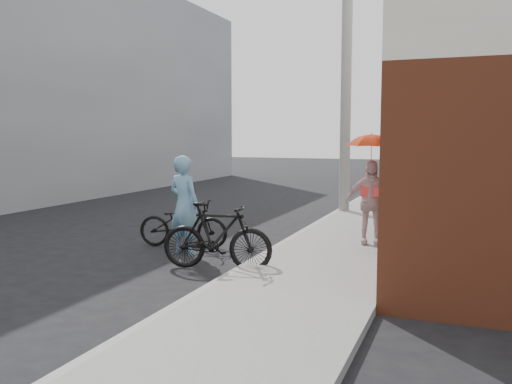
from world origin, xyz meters
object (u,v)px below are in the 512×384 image
Objects in this scene: bike_left at (183,223)px; bike_right at (217,236)px; utility_pole at (346,84)px; officer at (184,205)px; planter at (399,236)px; kimono_woman at (370,202)px.

bike_left is 0.98× the size of bike_right.
utility_pole is 3.97× the size of bike_left.
bike_left is at bearing -110.39° from utility_pole.
utility_pole reaches higher than bike_left.
utility_pole is 6.62m from officer.
officer is 0.99× the size of bike_right.
planter is (1.90, -3.88, -3.28)m from utility_pole.
bike_left is 1.12× the size of kimono_woman.
officer is 1.02× the size of bike_left.
bike_left is at bearing -43.78° from officer.
utility_pole reaches higher than kimono_woman.
planter is (2.52, 2.82, -0.33)m from bike_right.
kimono_woman is at bearing -71.98° from utility_pole.
officer reaches higher than bike_right.
bike_right is (1.05, -0.85, -0.35)m from officer.
bike_right is at bearing -95.31° from utility_pole.
kimono_woman is 0.96m from planter.
bike_right is (-0.62, -6.70, -2.96)m from utility_pole.
bike_left is 4.84× the size of planter.
utility_pole is 5.42m from planter.
planter is at bearing -50.72° from bike_right.
bike_right is 4.96× the size of planter.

